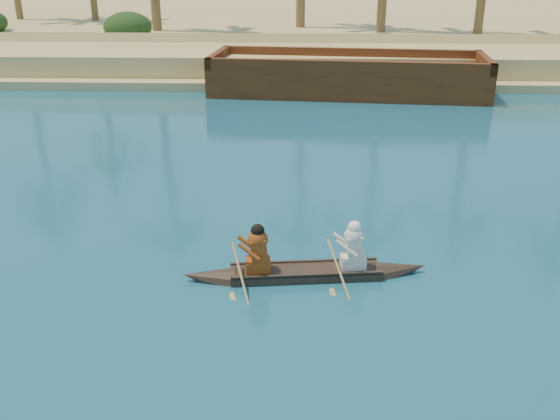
# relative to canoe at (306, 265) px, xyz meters

# --- Properties ---
(sandy_embankment) EXTENTS (150.00, 51.00, 1.50)m
(sandy_embankment) POSITION_rel_canoe_xyz_m (-1.52, 41.65, 0.28)
(sandy_embankment) COLOR #D2B676
(sandy_embankment) RESTS_ON ground
(shrub_cluster) EXTENTS (100.00, 6.00, 2.40)m
(shrub_cluster) POSITION_rel_canoe_xyz_m (-1.52, 26.27, 0.96)
(shrub_cluster) COLOR #173312
(shrub_cluster) RESTS_ON ground
(canoe) EXTENTS (4.65, 1.13, 1.27)m
(canoe) POSITION_rel_canoe_xyz_m (0.00, 0.00, 0.00)
(canoe) COLOR #38281E
(canoe) RESTS_ON ground
(barge_mid) EXTENTS (12.00, 4.98, 1.95)m
(barge_mid) POSITION_rel_canoe_xyz_m (1.86, 16.77, 0.44)
(barge_mid) COLOR brown
(barge_mid) RESTS_ON ground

